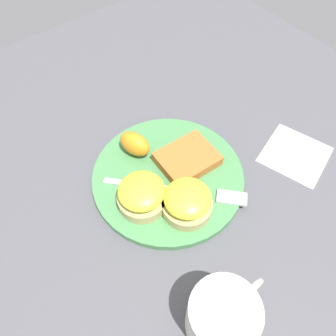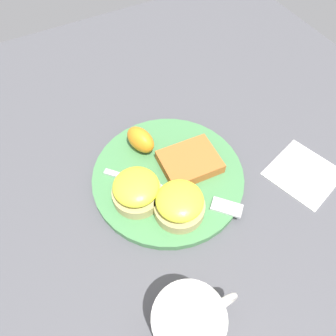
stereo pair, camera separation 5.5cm
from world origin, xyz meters
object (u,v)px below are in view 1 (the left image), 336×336
Objects in this scene: fork at (184,191)px; cup at (222,317)px; sandwich_benedict_left at (142,195)px; orange_wedge at (135,144)px; sandwich_benedict_right at (187,202)px; hashbrown_patty at (189,160)px.

fork is 0.21m from cup.
sandwich_benedict_left reaches higher than orange_wedge.
sandwich_benedict_right reaches higher than orange_wedge.
fork is at bearing 63.35° from cup.
sandwich_benedict_left is at bearing 82.96° from cup.
sandwich_benedict_right is 0.17m from cup.
sandwich_benedict_right is at bearing -90.95° from orange_wedge.
cup is at bearing -121.22° from hashbrown_patty.
sandwich_benedict_left is at bearing -173.01° from hashbrown_patty.
sandwich_benedict_left is 0.07m from fork.
orange_wedge is at bearing 125.92° from hashbrown_patty.
sandwich_benedict_right is 0.04m from fork.
sandwich_benedict_left is 1.00× the size of sandwich_benedict_right.
sandwich_benedict_left is 1.35× the size of orange_wedge.
sandwich_benedict_left is at bearing -118.57° from orange_wedge.
hashbrown_patty is 1.64× the size of orange_wedge.
sandwich_benedict_right reaches higher than hashbrown_patty.
sandwich_benedict_right reaches higher than fork.
orange_wedge is 0.31m from cup.
sandwich_benedict_left is 0.43× the size of fork.
cup is (-0.14, -0.22, 0.02)m from hashbrown_patty.
hashbrown_patty is at bearing 43.03° from fork.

